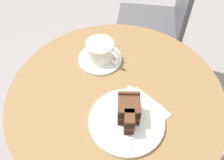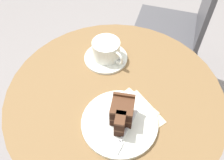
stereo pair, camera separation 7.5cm
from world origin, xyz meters
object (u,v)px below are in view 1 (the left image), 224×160
object	(u,v)px
teaspoon	(113,57)
cake_slice	(129,111)
fork	(133,133)
coffee_cup	(100,50)
napkin	(136,112)
cafe_chair	(164,14)
saucer	(100,59)
cake_plate	(127,121)

from	to	relation	value
teaspoon	cake_slice	xyz separation A→B (m)	(0.19, -0.17, 0.04)
cake_slice	fork	world-z (taller)	cake_slice
coffee_cup	napkin	distance (m)	0.26
cafe_chair	saucer	bearing A→B (deg)	-24.04
saucer	cake_plate	xyz separation A→B (m)	(0.22, -0.15, 0.00)
napkin	cafe_chair	distance (m)	0.84
cake_slice	coffee_cup	bearing A→B (deg)	146.71
cake_plate	teaspoon	bearing A→B (deg)	135.85
cake_slice	cafe_chair	bearing A→B (deg)	109.67
teaspoon	napkin	xyz separation A→B (m)	(0.19, -0.14, -0.01)
coffee_cup	saucer	bearing A→B (deg)	-86.24
teaspoon	cake_slice	bearing A→B (deg)	-22.85
saucer	coffee_cup	size ratio (longest dim) A/B	1.18
saucer	cake_plate	size ratio (longest dim) A/B	0.70
cake_plate	napkin	distance (m)	0.05
saucer	coffee_cup	world-z (taller)	coffee_cup
fork	cake_slice	bearing A→B (deg)	-148.40
saucer	fork	xyz separation A→B (m)	(0.26, -0.18, 0.01)
coffee_cup	cake_slice	bearing A→B (deg)	-33.29
coffee_cup	fork	size ratio (longest dim) A/B	0.91
teaspoon	napkin	bearing A→B (deg)	-15.61
cake_plate	cake_slice	size ratio (longest dim) A/B	2.17
cafe_chair	napkin	bearing A→B (deg)	-8.73
teaspoon	cake_slice	world-z (taller)	cake_slice
coffee_cup	cake_plate	world-z (taller)	coffee_cup
coffee_cup	napkin	size ratio (longest dim) A/B	0.79
coffee_cup	napkin	world-z (taller)	coffee_cup
cake_plate	cake_slice	world-z (taller)	cake_slice
teaspoon	cafe_chair	bearing A→B (deg)	118.95
saucer	napkin	xyz separation A→B (m)	(0.23, -0.11, -0.00)
fork	cake_plate	bearing A→B (deg)	-140.66
saucer	coffee_cup	bearing A→B (deg)	93.76
saucer	cake_slice	distance (m)	0.27
saucer	cafe_chair	bearing A→B (deg)	95.54
coffee_cup	cafe_chair	world-z (taller)	cafe_chair
coffee_cup	napkin	xyz separation A→B (m)	(0.23, -0.11, -0.04)
cake_slice	napkin	distance (m)	0.06
cake_slice	saucer	bearing A→B (deg)	147.46
saucer	fork	size ratio (longest dim) A/B	1.07
cake_slice	fork	size ratio (longest dim) A/B	0.71
coffee_cup	cake_plate	xyz separation A→B (m)	(0.22, -0.16, -0.04)
napkin	cafe_chair	xyz separation A→B (m)	(-0.29, 0.76, -0.20)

